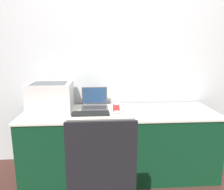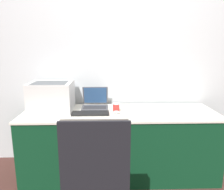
{
  "view_description": "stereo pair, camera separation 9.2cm",
  "coord_description": "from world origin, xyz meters",
  "px_view_note": "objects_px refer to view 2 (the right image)",
  "views": [
    {
      "loc": [
        -0.24,
        -1.94,
        1.42
      ],
      "look_at": [
        -0.08,
        0.36,
        0.91
      ],
      "focal_mm": 35.0,
      "sensor_mm": 36.0,
      "label": 1
    },
    {
      "loc": [
        -0.15,
        -1.95,
        1.42
      ],
      "look_at": [
        -0.08,
        0.36,
        0.91
      ],
      "focal_mm": 35.0,
      "sensor_mm": 36.0,
      "label": 2
    }
  ],
  "objects_px": {
    "coffee_cup": "(116,107)",
    "chair": "(96,168)",
    "printer": "(52,95)",
    "mouse": "(116,112)",
    "laptop_left": "(95,103)",
    "external_keyboard": "(90,113)"
  },
  "relations": [
    {
      "from": "coffee_cup",
      "to": "chair",
      "type": "relative_size",
      "value": 0.1
    },
    {
      "from": "printer",
      "to": "mouse",
      "type": "bearing_deg",
      "value": -13.57
    },
    {
      "from": "laptop_left",
      "to": "coffee_cup",
      "type": "xyz_separation_m",
      "value": [
        0.24,
        -0.17,
        -0.0
      ]
    },
    {
      "from": "coffee_cup",
      "to": "mouse",
      "type": "distance_m",
      "value": 0.09
    },
    {
      "from": "coffee_cup",
      "to": "chair",
      "type": "bearing_deg",
      "value": -101.16
    },
    {
      "from": "external_keyboard",
      "to": "coffee_cup",
      "type": "relative_size",
      "value": 4.11
    },
    {
      "from": "printer",
      "to": "mouse",
      "type": "height_order",
      "value": "printer"
    },
    {
      "from": "laptop_left",
      "to": "mouse",
      "type": "bearing_deg",
      "value": -47.26
    },
    {
      "from": "external_keyboard",
      "to": "laptop_left",
      "type": "bearing_deg",
      "value": 81.74
    },
    {
      "from": "external_keyboard",
      "to": "mouse",
      "type": "relative_size",
      "value": 5.49
    },
    {
      "from": "coffee_cup",
      "to": "chair",
      "type": "height_order",
      "value": "chair"
    },
    {
      "from": "external_keyboard",
      "to": "mouse",
      "type": "xyz_separation_m",
      "value": [
        0.27,
        0.01,
        0.01
      ]
    },
    {
      "from": "coffee_cup",
      "to": "external_keyboard",
      "type": "bearing_deg",
      "value": -162.53
    },
    {
      "from": "printer",
      "to": "chair",
      "type": "relative_size",
      "value": 0.47
    },
    {
      "from": "laptop_left",
      "to": "printer",
      "type": "bearing_deg",
      "value": -170.14
    },
    {
      "from": "external_keyboard",
      "to": "chair",
      "type": "distance_m",
      "value": 0.85
    },
    {
      "from": "laptop_left",
      "to": "coffee_cup",
      "type": "bearing_deg",
      "value": -36.3
    },
    {
      "from": "coffee_cup",
      "to": "chair",
      "type": "xyz_separation_m",
      "value": [
        -0.18,
        -0.92,
        -0.17
      ]
    },
    {
      "from": "mouse",
      "to": "coffee_cup",
      "type": "bearing_deg",
      "value": 88.97
    },
    {
      "from": "laptop_left",
      "to": "chair",
      "type": "height_order",
      "value": "chair"
    },
    {
      "from": "chair",
      "to": "coffee_cup",
      "type": "bearing_deg",
      "value": 78.84
    },
    {
      "from": "external_keyboard",
      "to": "chair",
      "type": "xyz_separation_m",
      "value": [
        0.09,
        -0.84,
        -0.13
      ]
    }
  ]
}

